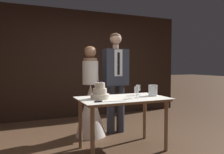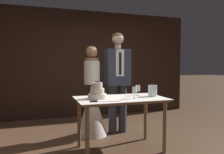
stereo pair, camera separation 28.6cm
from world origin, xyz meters
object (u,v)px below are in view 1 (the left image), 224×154
at_px(tiered_cake, 100,93).
at_px(cake_knife, 104,101).
at_px(bride, 91,103).
at_px(hurricane_candle, 153,91).
at_px(groom, 116,77).
at_px(wine_glass_middle, 136,90).
at_px(cake_table, 123,104).
at_px(wine_glass_near, 138,88).

height_order(tiered_cake, cake_knife, tiered_cake).
distance_m(cake_knife, bride, 1.08).
distance_m(cake_knife, hurricane_candle, 0.94).
bearing_deg(tiered_cake, groom, 52.50).
xyz_separation_m(tiered_cake, groom, (0.58, 0.76, 0.18)).
bearing_deg(wine_glass_middle, cake_knife, -166.17).
bearing_deg(bride, hurricane_candle, -46.62).
bearing_deg(hurricane_candle, cake_table, 179.49).
height_order(cake_knife, wine_glass_middle, wine_glass_middle).
relative_size(hurricane_candle, groom, 0.09).
xyz_separation_m(wine_glass_middle, groom, (0.07, 0.91, 0.15)).
bearing_deg(hurricane_candle, wine_glass_near, 135.71).
distance_m(wine_glass_near, groom, 0.67).
distance_m(tiered_cake, wine_glass_middle, 0.53).
bearing_deg(groom, wine_glass_near, -80.35).
distance_m(cake_table, hurricane_candle, 0.55).
relative_size(cake_table, bride, 0.82).
bearing_deg(hurricane_candle, cake_knife, -165.22).
height_order(hurricane_candle, bride, bride).
bearing_deg(tiered_cake, hurricane_candle, -3.27).
bearing_deg(wine_glass_middle, cake_table, 148.16).
distance_m(cake_knife, wine_glass_near, 0.85).
bearing_deg(cake_knife, tiered_cake, 87.88).
bearing_deg(bride, wine_glass_near, -47.25).
relative_size(cake_knife, hurricane_candle, 2.45).
bearing_deg(tiered_cake, wine_glass_near, 9.56).
height_order(cake_table, groom, groom).
xyz_separation_m(wine_glass_middle, hurricane_candle, (0.35, 0.10, -0.04)).
bearing_deg(cake_knife, wine_glass_near, 35.41).
distance_m(tiered_cake, wine_glass_near, 0.70).
bearing_deg(cake_table, bride, 106.79).
xyz_separation_m(hurricane_candle, groom, (-0.28, 0.81, 0.18)).
xyz_separation_m(cake_table, cake_knife, (-0.38, -0.24, 0.10)).
bearing_deg(wine_glass_middle, groom, 85.56).
relative_size(tiered_cake, wine_glass_near, 1.64).
distance_m(cake_table, wine_glass_near, 0.44).
height_order(cake_knife, wine_glass_near, wine_glass_near).
distance_m(hurricane_candle, bride, 1.15).
relative_size(tiered_cake, bride, 0.17).
bearing_deg(cake_table, hurricane_candle, -0.51).
height_order(hurricane_candle, groom, groom).
distance_m(tiered_cake, hurricane_candle, 0.86).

